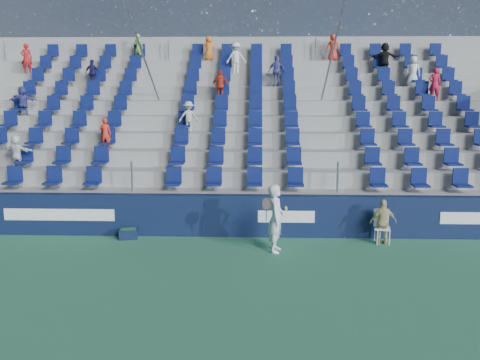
% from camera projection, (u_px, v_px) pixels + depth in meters
% --- Properties ---
extents(ground, '(70.00, 70.00, 0.00)m').
position_uv_depth(ground, '(227.00, 274.00, 12.30)').
color(ground, '#31724F').
rests_on(ground, ground).
extents(sponsor_wall, '(24.00, 0.32, 1.20)m').
position_uv_depth(sponsor_wall, '(234.00, 216.00, 15.28)').
color(sponsor_wall, '#101A3B').
rests_on(sponsor_wall, ground).
extents(grandstand, '(24.00, 8.17, 6.63)m').
position_uv_depth(grandstand, '(240.00, 142.00, 20.01)').
color(grandstand, '#989893').
rests_on(grandstand, ground).
extents(tennis_player, '(0.69, 0.69, 1.77)m').
position_uv_depth(tennis_player, '(276.00, 218.00, 13.81)').
color(tennis_player, silver).
rests_on(tennis_player, ground).
extents(line_judge_chair, '(0.47, 0.49, 0.93)m').
position_uv_depth(line_judge_chair, '(382.00, 224.00, 14.66)').
color(line_judge_chair, white).
rests_on(line_judge_chair, ground).
extents(line_judge, '(0.75, 0.36, 1.25)m').
position_uv_depth(line_judge, '(383.00, 222.00, 14.50)').
color(line_judge, tan).
rests_on(line_judge, ground).
extents(ball_bin, '(0.57, 0.44, 0.29)m').
position_uv_depth(ball_bin, '(128.00, 233.00, 15.07)').
color(ball_bin, '#0D1732').
rests_on(ball_bin, ground).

